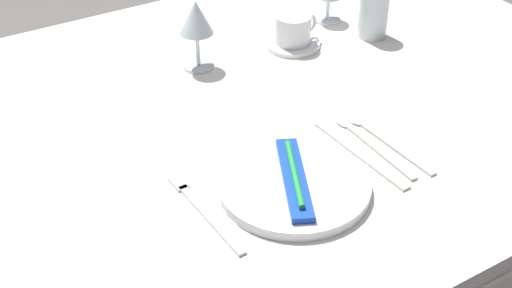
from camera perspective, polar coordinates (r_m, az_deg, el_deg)
dining_table at (r=1.38m, az=-3.85°, el=-1.00°), size 1.80×1.11×0.74m
dinner_plate at (r=1.16m, az=3.10°, el=-3.39°), size 0.25×0.25×0.02m
toothbrush_package at (r=1.15m, az=3.13°, el=-2.74°), size 0.12×0.20×0.02m
fork_outer at (r=1.12m, az=-4.37°, el=-5.31°), size 0.02×0.22×0.00m
dinner_knife at (r=1.25m, az=8.59°, el=-0.94°), size 0.03×0.24×0.00m
spoon_soup at (r=1.29m, az=8.83°, el=0.40°), size 0.03×0.22×0.01m
spoon_dessert at (r=1.30m, az=10.01°, el=0.62°), size 0.03×0.22×0.01m
saucer_left at (r=1.59m, az=2.98°, el=8.11°), size 0.12×0.12×0.01m
coffee_cup_left at (r=1.57m, az=3.07°, el=9.33°), size 0.10×0.08×0.06m
wine_glass_centre at (r=1.46m, az=-4.87°, el=9.93°), size 0.07×0.07×0.15m
drink_tumbler at (r=1.63m, az=9.51°, el=10.23°), size 0.07×0.07×0.11m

